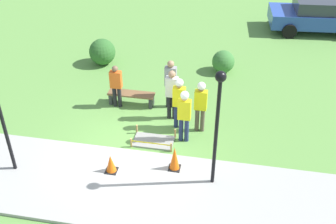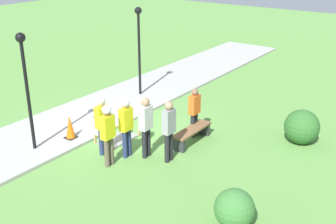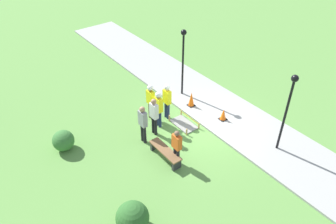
% 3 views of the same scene
% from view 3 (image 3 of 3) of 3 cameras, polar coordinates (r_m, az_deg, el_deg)
% --- Properties ---
extents(ground_plane, '(60.00, 60.00, 0.00)m').
position_cam_3_polar(ground_plane, '(15.22, 6.02, -2.53)').
color(ground_plane, '#5B8E42').
extents(sidewalk, '(28.00, 3.10, 0.10)m').
position_cam_3_polar(sidewalk, '(16.10, 10.12, -0.28)').
color(sidewalk, '#9E9E99').
rests_on(sidewalk, ground_plane).
extents(wet_concrete_patch, '(1.32, 0.77, 0.33)m').
position_cam_3_polar(wet_concrete_patch, '(15.23, 2.77, -2.12)').
color(wet_concrete_patch, gray).
rests_on(wet_concrete_patch, ground_plane).
extents(traffic_cone_near_patch, '(0.34, 0.34, 0.58)m').
position_cam_3_polar(traffic_cone_near_patch, '(15.45, 9.61, -0.41)').
color(traffic_cone_near_patch, black).
rests_on(traffic_cone_near_patch, sidewalk).
extents(traffic_cone_far_patch, '(0.34, 0.34, 0.77)m').
position_cam_3_polar(traffic_cone_far_patch, '(16.15, 4.09, 2.26)').
color(traffic_cone_far_patch, black).
rests_on(traffic_cone_far_patch, sidewalk).
extents(park_bench, '(1.67, 0.44, 0.47)m').
position_cam_3_polar(park_bench, '(13.35, -0.49, -7.03)').
color(park_bench, '#2D2D33').
rests_on(park_bench, ground_plane).
extents(worker_supervisor, '(0.40, 0.26, 1.83)m').
position_cam_3_polar(worker_supervisor, '(15.03, -3.07, 2.31)').
color(worker_supervisor, brown).
rests_on(worker_supervisor, ground_plane).
extents(worker_assistant, '(0.40, 0.27, 1.84)m').
position_cam_3_polar(worker_assistant, '(15.04, -0.18, 2.41)').
color(worker_assistant, navy).
rests_on(worker_assistant, ground_plane).
extents(worker_trainee, '(0.40, 0.27, 1.85)m').
position_cam_3_polar(worker_trainee, '(14.52, -1.66, 1.05)').
color(worker_trainee, navy).
rests_on(worker_trainee, ground_plane).
extents(bystander_in_orange_shirt, '(0.40, 0.22, 1.62)m').
position_cam_3_polar(bystander_in_orange_shirt, '(12.78, 1.52, -5.84)').
color(bystander_in_orange_shirt, black).
rests_on(bystander_in_orange_shirt, ground_plane).
extents(bystander_in_gray_shirt, '(0.40, 0.24, 1.84)m').
position_cam_3_polar(bystander_in_gray_shirt, '(14.13, -2.45, -0.41)').
color(bystander_in_gray_shirt, black).
rests_on(bystander_in_gray_shirt, ground_plane).
extents(bystander_in_white_shirt, '(0.40, 0.24, 1.83)m').
position_cam_3_polar(bystander_in_white_shirt, '(13.72, -4.39, -1.79)').
color(bystander_in_white_shirt, black).
rests_on(bystander_in_white_shirt, ground_plane).
extents(lamppost_near, '(0.28, 0.28, 3.51)m').
position_cam_3_polar(lamppost_near, '(16.11, 2.65, 10.26)').
color(lamppost_near, black).
rests_on(lamppost_near, sidewalk).
extents(lamppost_far, '(0.28, 0.28, 3.51)m').
position_cam_3_polar(lamppost_far, '(13.26, 20.27, 1.63)').
color(lamppost_far, black).
rests_on(lamppost_far, sidewalk).
extents(shrub_rounded_near, '(0.91, 0.91, 0.91)m').
position_cam_3_polar(shrub_rounded_near, '(14.37, -17.76, -4.76)').
color(shrub_rounded_near, '#387033').
rests_on(shrub_rounded_near, ground_plane).
extents(shrub_rounded_mid, '(1.09, 1.09, 1.09)m').
position_cam_3_polar(shrub_rounded_mid, '(11.07, -6.21, -17.80)').
color(shrub_rounded_mid, '#2D6028').
rests_on(shrub_rounded_mid, ground_plane).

